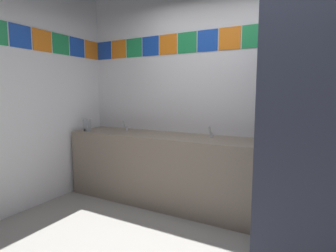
# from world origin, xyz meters

# --- Properties ---
(wall_back) EXTENTS (4.31, 0.09, 2.84)m
(wall_back) POSITION_xyz_m (-0.00, 1.54, 1.43)
(wall_back) COLOR silver
(wall_back) RESTS_ON ground_plane
(vanity_counter) EXTENTS (2.45, 0.61, 0.86)m
(vanity_counter) POSITION_xyz_m (-0.88, 1.19, 0.44)
(vanity_counter) COLOR gray
(vanity_counter) RESTS_ON ground_plane
(faucet_left) EXTENTS (0.04, 0.10, 0.14)m
(faucet_left) POSITION_xyz_m (-1.49, 1.28, 0.91)
(faucet_left) COLOR silver
(faucet_left) RESTS_ON vanity_counter
(faucet_right) EXTENTS (0.04, 0.10, 0.14)m
(faucet_right) POSITION_xyz_m (-0.27, 1.28, 0.91)
(faucet_right) COLOR silver
(faucet_right) RESTS_ON vanity_counter
(soap_dispenser) EXTENTS (0.09, 0.09, 0.16)m
(soap_dispenser) POSITION_xyz_m (-1.93, 1.01, 0.94)
(soap_dispenser) COLOR gray
(soap_dispenser) RESTS_ON vanity_counter
(stall_divider) EXTENTS (0.92, 1.51, 2.22)m
(stall_divider) POSITION_xyz_m (0.64, 0.48, 1.11)
(stall_divider) COLOR #33384C
(stall_divider) RESTS_ON ground_plane
(toilet) EXTENTS (0.39, 0.49, 0.74)m
(toilet) POSITION_xyz_m (0.97, 1.11, 0.30)
(toilet) COLOR white
(toilet) RESTS_ON ground_plane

